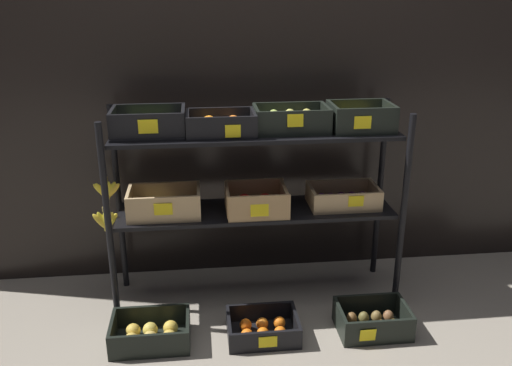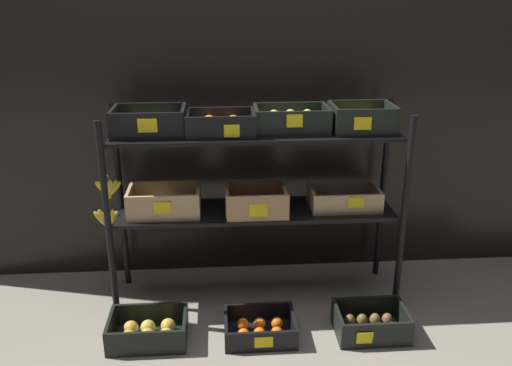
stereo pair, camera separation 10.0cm
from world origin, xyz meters
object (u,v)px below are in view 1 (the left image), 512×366
at_px(crate_ground_apple_gold, 151,334).
at_px(crate_ground_kiwi, 372,322).
at_px(display_rack, 251,166).
at_px(crate_ground_tangerine, 263,329).

xyz_separation_m(crate_ground_apple_gold, crate_ground_kiwi, (1.08, -0.02, 0.00)).
distance_m(display_rack, crate_ground_tangerine, 0.80).
distance_m(crate_ground_apple_gold, crate_ground_tangerine, 0.54).
bearing_deg(crate_ground_kiwi, crate_ground_tangerine, 178.58).
bearing_deg(crate_ground_apple_gold, crate_ground_tangerine, -0.85).
bearing_deg(crate_ground_kiwi, crate_ground_apple_gold, 178.86).
height_order(crate_ground_apple_gold, crate_ground_tangerine, crate_ground_apple_gold).
bearing_deg(crate_ground_tangerine, crate_ground_kiwi, -1.42).
height_order(crate_ground_tangerine, crate_ground_kiwi, crate_ground_kiwi).
height_order(display_rack, crate_ground_tangerine, display_rack).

